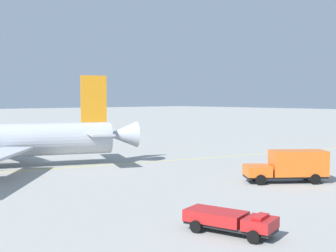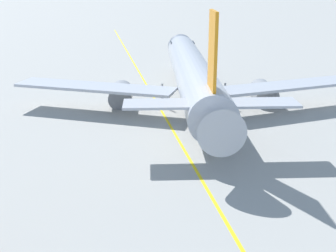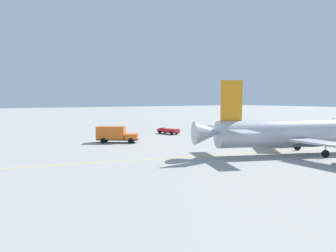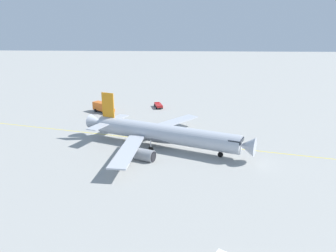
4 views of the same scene
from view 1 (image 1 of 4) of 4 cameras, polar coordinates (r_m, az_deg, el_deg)
name	(u,v)px [view 1 (image 1 of 4)]	position (r m, az deg, el deg)	size (l,w,h in m)	color
ground_plane	(4,171)	(53.26, -20.36, -5.44)	(600.00, 600.00, 0.00)	#9E9E99
catering_truck_truck	(291,165)	(44.64, 15.53, -4.90)	(6.61, 7.75, 3.10)	#232326
ops_pickup_truck	(229,220)	(27.47, 7.91, -11.93)	(5.84, 3.41, 1.41)	#232326
taxiway_centreline	(16,171)	(52.42, -18.97, -5.55)	(36.13, 147.61, 0.01)	yellow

